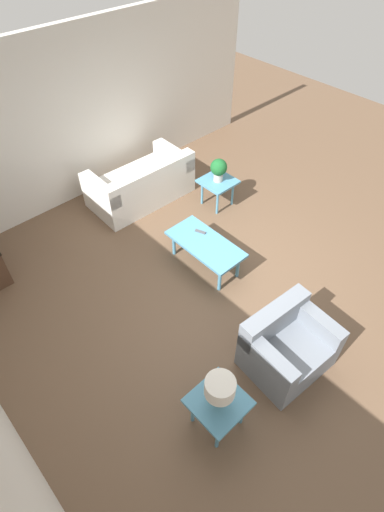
{
  "coord_description": "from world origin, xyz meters",
  "views": [
    {
      "loc": [
        -2.58,
        2.72,
        4.35
      ],
      "look_at": [
        0.14,
        0.22,
        0.55
      ],
      "focal_mm": 28.0,
      "sensor_mm": 36.0,
      "label": 1
    }
  ],
  "objects": [
    {
      "name": "remote_control",
      "position": [
        0.48,
        -0.27,
        0.46
      ],
      "size": [
        0.16,
        0.1,
        0.02
      ],
      "color": "#4C4C51",
      "rests_on": "coffee_table"
    },
    {
      "name": "sofa",
      "position": [
        2.16,
        -0.47,
        0.3
      ],
      "size": [
        0.95,
        1.75,
        0.78
      ],
      "rotation": [
        0.0,
        0.0,
        1.55
      ],
      "color": "white",
      "rests_on": "ground_plane"
    },
    {
      "name": "side_table_plant",
      "position": [
        1.17,
        -1.33,
        0.41
      ],
      "size": [
        0.54,
        0.54,
        0.48
      ],
      "color": "teal",
      "rests_on": "ground_plane"
    },
    {
      "name": "armchair",
      "position": [
        -1.51,
        0.26,
        0.32
      ],
      "size": [
        0.84,
        1.0,
        0.79
      ],
      "rotation": [
        0.0,
        0.0,
        -1.65
      ],
      "color": "slate",
      "rests_on": "ground_plane"
    },
    {
      "name": "wall_right",
      "position": [
        3.06,
        0.0,
        1.35
      ],
      "size": [
        0.12,
        7.2,
        2.7
      ],
      "color": "silver",
      "rests_on": "ground_plane"
    },
    {
      "name": "table_lamp",
      "position": [
        -1.49,
        1.35,
        0.76
      ],
      "size": [
        0.3,
        0.3,
        0.4
      ],
      "color": "#997F4C",
      "rests_on": "side_table_lamp"
    },
    {
      "name": "potted_plant",
      "position": [
        1.17,
        -1.33,
        0.72
      ],
      "size": [
        0.27,
        0.27,
        0.4
      ],
      "color": "#B2ADA3",
      "rests_on": "side_table_plant"
    },
    {
      "name": "side_table_lamp",
      "position": [
        -1.49,
        1.35,
        0.41
      ],
      "size": [
        0.54,
        0.54,
        0.48
      ],
      "color": "teal",
      "rests_on": "ground_plane"
    },
    {
      "name": "ground_plane",
      "position": [
        0.0,
        0.0,
        0.0
      ],
      "size": [
        14.0,
        14.0,
        0.0
      ],
      "primitive_type": "plane",
      "color": "brown"
    },
    {
      "name": "coffee_table",
      "position": [
        0.27,
        -0.17,
        0.4
      ],
      "size": [
        1.15,
        0.55,
        0.45
      ],
      "color": "teal",
      "rests_on": "ground_plane"
    }
  ]
}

